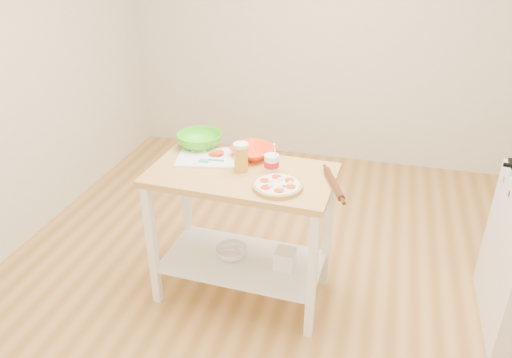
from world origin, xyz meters
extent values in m
cube|color=#B88444|center=(0.00, 0.00, -0.01)|extent=(4.00, 4.50, 0.02)
cube|color=beige|center=(0.00, 2.26, 1.35)|extent=(4.00, 0.02, 2.70)
cube|color=tan|center=(-0.21, -0.04, 0.88)|extent=(1.12, 0.64, 0.04)
cube|color=white|center=(-0.21, -0.04, 0.25)|extent=(1.03, 0.58, 0.02)
cube|color=white|center=(-0.72, -0.27, 0.43)|extent=(0.05, 0.05, 0.86)
cube|color=white|center=(-0.70, 0.24, 0.43)|extent=(0.05, 0.05, 0.86)
cube|color=white|center=(0.28, -0.31, 0.43)|extent=(0.05, 0.05, 0.86)
cube|color=white|center=(0.31, 0.20, 0.43)|extent=(0.05, 0.05, 0.86)
cylinder|color=tan|center=(0.04, -0.17, 0.91)|extent=(0.28, 0.28, 0.02)
cylinder|color=tan|center=(0.04, -0.17, 0.92)|extent=(0.28, 0.28, 0.01)
cylinder|color=white|center=(0.04, -0.17, 0.92)|extent=(0.25, 0.25, 0.01)
cylinder|color=red|center=(0.12, -0.19, 0.93)|extent=(0.05, 0.05, 0.01)
cylinder|color=red|center=(0.10, -0.11, 0.93)|extent=(0.05, 0.05, 0.01)
cylinder|color=red|center=(0.02, -0.09, 0.93)|extent=(0.05, 0.05, 0.01)
cylinder|color=red|center=(-0.03, -0.15, 0.93)|extent=(0.05, 0.05, 0.01)
cylinder|color=red|center=(-0.01, -0.23, 0.93)|extent=(0.05, 0.05, 0.01)
cylinder|color=red|center=(0.07, -0.25, 0.93)|extent=(0.05, 0.05, 0.01)
sphere|color=white|center=(0.11, -0.15, 0.93)|extent=(0.03, 0.03, 0.03)
sphere|color=white|center=(0.05, -0.12, 0.93)|extent=(0.03, 0.03, 0.03)
sphere|color=white|center=(0.00, -0.15, 0.93)|extent=(0.03, 0.03, 0.03)
sphere|color=white|center=(0.01, -0.21, 0.93)|extent=(0.03, 0.03, 0.03)
sphere|color=white|center=(0.07, -0.22, 0.93)|extent=(0.03, 0.03, 0.03)
plane|color=#1F5A14|center=(0.08, -0.19, 0.93)|extent=(0.03, 0.03, 0.00)
plane|color=#1F5A14|center=(0.10, -0.14, 0.93)|extent=(0.03, 0.03, 0.00)
plane|color=#1F5A14|center=(0.04, -0.09, 0.93)|extent=(0.03, 0.03, 0.00)
plane|color=#1F5A14|center=(-0.01, -0.14, 0.93)|extent=(0.03, 0.03, 0.00)
plane|color=#1F5A14|center=(0.00, -0.20, 0.93)|extent=(0.03, 0.03, 0.00)
cube|color=white|center=(-0.45, 0.10, 0.91)|extent=(0.45, 0.37, 0.01)
cube|color=#F4EACC|center=(-0.58, 0.15, 0.92)|extent=(0.03, 0.03, 0.02)
cube|color=#F4EACC|center=(-0.55, 0.16, 0.92)|extent=(0.03, 0.03, 0.02)
cube|color=#F4EACC|center=(-0.51, 0.16, 0.92)|extent=(0.03, 0.03, 0.02)
cube|color=#F4EACC|center=(-0.59, 0.18, 0.92)|extent=(0.03, 0.03, 0.02)
cube|color=#F4EACC|center=(-0.55, 0.19, 0.92)|extent=(0.03, 0.03, 0.02)
cube|color=#F4EACC|center=(-0.52, 0.20, 0.92)|extent=(0.03, 0.03, 0.02)
cylinder|color=red|center=(-0.43, 0.13, 0.92)|extent=(0.07, 0.07, 0.01)
cylinder|color=red|center=(-0.42, 0.13, 0.92)|extent=(0.07, 0.07, 0.01)
cylinder|color=red|center=(-0.40, 0.13, 0.93)|extent=(0.07, 0.07, 0.01)
cube|color=teal|center=(-0.46, 0.02, 0.92)|extent=(0.06, 0.04, 0.01)
cylinder|color=teal|center=(-0.39, 0.05, 0.92)|extent=(0.10, 0.02, 0.01)
cube|color=silver|center=(-0.45, 0.23, 0.91)|extent=(0.17, 0.09, 0.00)
cube|color=black|center=(-0.56, 0.17, 0.92)|extent=(0.10, 0.06, 0.01)
imported|color=#FF3E0D|center=(-0.20, 0.19, 0.93)|extent=(0.35, 0.35, 0.06)
imported|color=#43C71A|center=(-0.57, 0.24, 0.95)|extent=(0.30, 0.30, 0.09)
cylinder|color=gold|center=(-0.21, -0.02, 0.98)|extent=(0.08, 0.08, 0.15)
cylinder|color=white|center=(-0.21, -0.02, 1.06)|extent=(0.09, 0.09, 0.02)
cylinder|color=white|center=(-0.04, 0.02, 0.95)|extent=(0.09, 0.09, 0.11)
cylinder|color=red|center=(-0.04, 0.02, 0.95)|extent=(0.09, 0.09, 0.04)
cylinder|color=silver|center=(-0.02, 0.02, 1.04)|extent=(0.01, 0.06, 0.11)
cylinder|color=#4E2512|center=(0.34, -0.07, 0.92)|extent=(0.16, 0.33, 0.04)
imported|color=silver|center=(-0.29, -0.02, 0.29)|extent=(0.24, 0.24, 0.07)
cube|color=white|center=(0.07, -0.04, 0.32)|extent=(0.13, 0.13, 0.12)
camera|label=1|loc=(0.57, -2.54, 2.24)|focal=35.00mm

